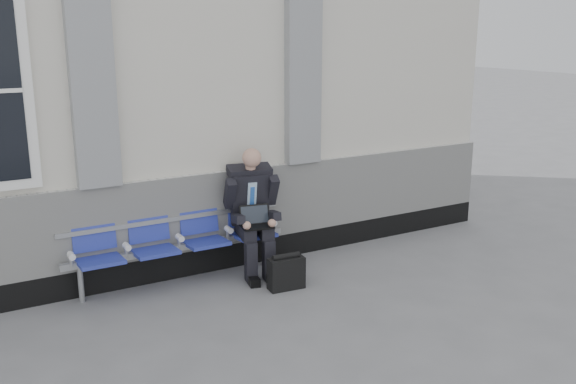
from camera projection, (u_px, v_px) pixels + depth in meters
bench at (178, 236)px, 7.23m from camera, size 2.60×0.47×0.91m
businessman at (252, 207)px, 7.47m from camera, size 0.66×0.88×1.50m
briefcase at (286, 273)px, 7.12m from camera, size 0.42×0.20×0.42m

